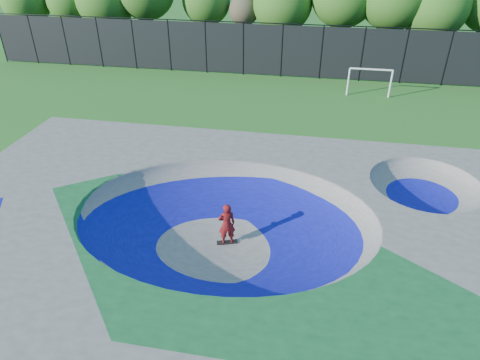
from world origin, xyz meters
name	(u,v)px	position (x,y,z in m)	size (l,w,h in m)	color
ground	(226,245)	(0.00, 0.00, 0.00)	(120.00, 120.00, 0.00)	#225E1A
skate_deck	(225,230)	(0.00, 0.00, 0.75)	(22.00, 14.00, 1.50)	gray
skater	(227,224)	(0.03, 0.16, 0.88)	(0.64, 0.42, 1.75)	red
skateboard	(227,242)	(0.03, 0.16, 0.03)	(0.78, 0.22, 0.05)	black
soccer_goal	(370,77)	(6.42, 17.64, 1.35)	(2.96, 0.12, 1.95)	white
fence	(282,50)	(0.00, 21.00, 2.10)	(48.09, 0.09, 4.04)	black
treeline	(317,0)	(2.27, 25.76, 5.01)	(52.57, 6.60, 8.41)	#433121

